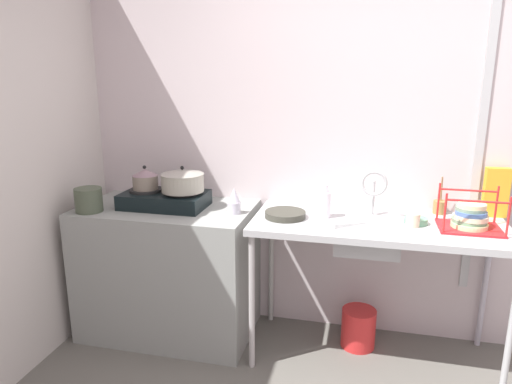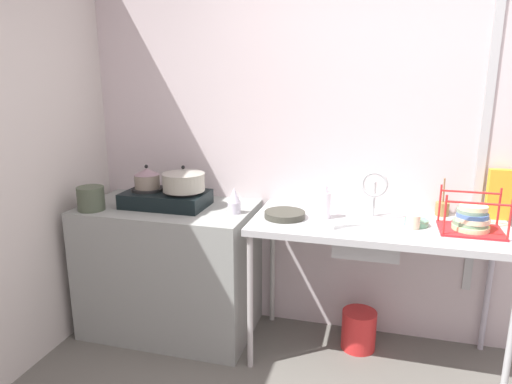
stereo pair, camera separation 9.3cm
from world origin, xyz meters
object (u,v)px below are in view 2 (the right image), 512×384
object	(u,v)px
faucet	(374,187)
percolator	(234,201)
stove	(166,198)
cereal_box	(499,194)
pot_on_right_burner	(184,180)
sink_basin	(367,238)
small_bowl_on_drainboard	(416,222)
dish_rack	(471,220)
cup_by_rack	(413,222)
pot_beside_stove	(91,198)
bottle_by_sink	(324,204)
bucket_on_floor	(359,330)
pot_on_left_burner	(147,178)
frying_pan	(285,215)
utensil_jar	(442,208)

from	to	relation	value
faucet	percolator	bearing A→B (deg)	-171.86
stove	cereal_box	world-z (taller)	cereal_box
pot_on_right_burner	sink_basin	distance (m)	1.21
small_bowl_on_drainboard	cereal_box	world-z (taller)	cereal_box
stove	small_bowl_on_drainboard	world-z (taller)	stove
dish_rack	faucet	bearing A→B (deg)	169.18
cup_by_rack	pot_beside_stove	bearing A→B (deg)	-175.28
small_bowl_on_drainboard	bottle_by_sink	bearing A→B (deg)	179.83
cup_by_rack	bucket_on_floor	world-z (taller)	cup_by_rack
stove	bottle_by_sink	world-z (taller)	bottle_by_sink
dish_rack	bottle_by_sink	bearing A→B (deg)	177.84
bottle_by_sink	pot_on_left_burner	bearing A→B (deg)	-179.16
faucet	cereal_box	distance (m)	0.75
pot_beside_stove	percolator	xyz separation A→B (m)	(0.91, 0.18, 0.00)
frying_pan	stove	bearing A→B (deg)	177.08
cup_by_rack	dish_rack	bearing A→B (deg)	5.65
percolator	cup_by_rack	xyz separation A→B (m)	(1.07, -0.01, -0.04)
percolator	utensil_jar	xyz separation A→B (m)	(1.26, 0.30, -0.04)
percolator	sink_basin	distance (m)	0.84
stove	dish_rack	bearing A→B (deg)	-0.42
pot_on_right_burner	bucket_on_floor	xyz separation A→B (m)	(1.16, 0.09, -0.96)
faucet	pot_on_right_burner	bearing A→B (deg)	-175.78
pot_on_right_burner	frying_pan	xyz separation A→B (m)	(0.68, -0.04, -0.17)
pot_beside_stove	dish_rack	size ratio (longest dim) A/B	0.51
faucet	utensil_jar	world-z (taller)	faucet
stove	pot_on_right_burner	bearing A→B (deg)	-0.00
pot_on_left_burner	frying_pan	xyz separation A→B (m)	(0.95, -0.04, -0.16)
pot_on_left_burner	cup_by_rack	bearing A→B (deg)	-1.50
sink_basin	frying_pan	xyz separation A→B (m)	(-0.49, 0.00, 0.10)
frying_pan	bucket_on_floor	world-z (taller)	frying_pan
small_bowl_on_drainboard	bucket_on_floor	xyz separation A→B (m)	(-0.29, 0.07, -0.79)
pot_beside_stove	sink_basin	world-z (taller)	pot_beside_stove
cereal_box	bottle_by_sink	bearing A→B (deg)	-168.08
pot_beside_stove	pot_on_right_burner	bearing A→B (deg)	20.44
pot_on_left_burner	percolator	size ratio (longest dim) A/B	1.02
pot_beside_stove	dish_rack	distance (m)	2.30
faucet	cup_by_rack	world-z (taller)	faucet
faucet	bottle_by_sink	world-z (taller)	faucet
sink_basin	faucet	xyz separation A→B (m)	(0.02, 0.13, 0.28)
bottle_by_sink	small_bowl_on_drainboard	bearing A→B (deg)	-0.17
dish_rack	cup_by_rack	bearing A→B (deg)	-174.35
pot_beside_stove	frying_pan	size ratio (longest dim) A/B	0.68
pot_beside_stove	bottle_by_sink	world-z (taller)	bottle_by_sink
dish_rack	bottle_by_sink	xyz separation A→B (m)	(-0.82, 0.03, 0.02)
percolator	frying_pan	world-z (taller)	percolator
stove	bucket_on_floor	distance (m)	1.54
sink_basin	faucet	distance (m)	0.31
pot_on_right_burner	percolator	world-z (taller)	pot_on_right_burner
pot_on_left_burner	cup_by_rack	xyz separation A→B (m)	(1.69, -0.04, -0.14)
sink_basin	cereal_box	world-z (taller)	cereal_box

